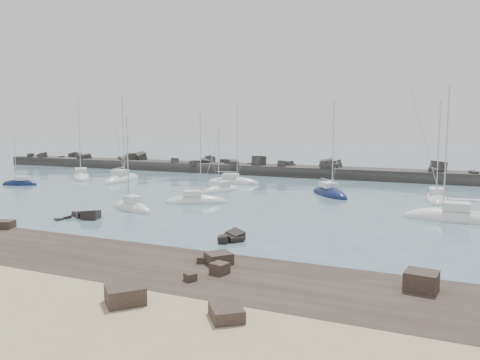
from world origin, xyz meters
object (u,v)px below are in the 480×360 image
Objects in this scene: sailboat_5 at (132,209)px; sailboat_6 at (222,191)px; sailboat_1 at (81,178)px; sailboat_7 at (196,202)px; sailboat_9 at (451,219)px; sailboat_10 at (436,199)px; sailboat_2 at (20,184)px; sailboat_4 at (233,183)px; sailboat_3 at (122,180)px; sailboat_8 at (329,194)px.

sailboat_5 is 1.08× the size of sailboat_6.
sailboat_7 is (31.25, -14.53, -0.02)m from sailboat_1.
sailboat_9 is at bearing 2.46° from sailboat_7.
sailboat_6 is at bearing -172.55° from sailboat_10.
sailboat_7 reaches higher than sailboat_2.
sailboat_9 is at bearing -28.80° from sailboat_4.
sailboat_9 reaches higher than sailboat_5.
sailboat_3 reaches higher than sailboat_10.
sailboat_10 reaches higher than sailboat_6.
sailboat_5 is at bearing -91.63° from sailboat_4.
sailboat_5 is at bearing -38.61° from sailboat_1.
sailboat_3 reaches higher than sailboat_5.
sailboat_10 is (13.34, 1.01, -0.01)m from sailboat_8.
sailboat_4 reaches higher than sailboat_6.
sailboat_8 is (17.15, -6.09, 0.01)m from sailboat_4.
sailboat_3 is at bearing -166.67° from sailboat_4.
sailboat_7 is 0.88× the size of sailboat_8.
sailboat_6 is 15.20m from sailboat_8.
sailboat_3 is (8.97, -0.10, 0.00)m from sailboat_1.
sailboat_7 is (22.28, -14.43, -0.02)m from sailboat_3.
sailboat_8 is 1.02× the size of sailboat_10.
sailboat_3 reaches higher than sailboat_9.
sailboat_2 is 0.67× the size of sailboat_8.
sailboat_5 is 0.84× the size of sailboat_10.
sailboat_6 is (2.20, -8.78, 0.00)m from sailboat_4.
sailboat_2 is 0.67× the size of sailboat_4.
sailboat_5 is 17.28m from sailboat_6.
sailboat_4 is 1.21× the size of sailboat_5.
sailboat_4 is (18.67, 4.42, -0.02)m from sailboat_3.
sailboat_6 is 28.54m from sailboat_10.
sailboat_7 is 0.89× the size of sailboat_10.
sailboat_5 is 0.82× the size of sailboat_8.
sailboat_2 is 48.22m from sailboat_8.
sailboat_5 is at bearing -121.94° from sailboat_7.
sailboat_10 is (28.30, 3.70, 0.00)m from sailboat_6.
sailboat_4 is 1.30× the size of sailboat_6.
sailboat_3 is 1.49× the size of sailboat_6.
sailboat_1 is 61.18m from sailboat_9.
sailboat_1 is 1.33× the size of sailboat_5.
sailboat_8 is 0.94× the size of sailboat_9.
sailboat_10 is at bearing -0.76° from sailboat_3.
sailboat_4 is 0.94× the size of sailboat_9.
sailboat_8 is at bearing 10.92° from sailboat_2.
sailboat_5 is at bearing -19.77° from sailboat_2.
sailboat_9 reaches higher than sailboat_7.
sailboat_1 is at bearing 179.34° from sailboat_3.
sailboat_1 is 1.10× the size of sailboat_4.
sailboat_4 is 1.14× the size of sailboat_7.
sailboat_2 is 15.79m from sailboat_3.
sailboat_2 is at bearing -170.51° from sailboat_10.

